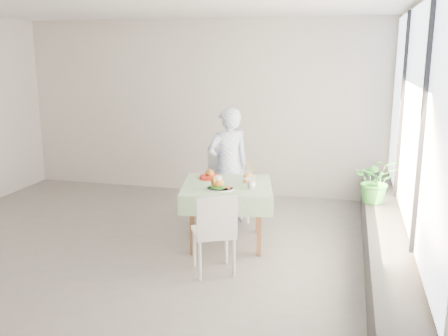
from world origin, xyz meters
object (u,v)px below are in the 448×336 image
(juice_cup_orange, at_px, (247,177))
(potted_plant, at_px, (376,180))
(main_dish, at_px, (219,185))
(chair_far, at_px, (228,199))
(chair_near, at_px, (214,248))
(diner, at_px, (228,166))
(cafe_table, at_px, (227,207))

(juice_cup_orange, distance_m, potted_plant, 1.54)
(main_dish, xyz_separation_m, juice_cup_orange, (0.26, 0.36, 0.01))
(chair_far, xyz_separation_m, main_dish, (0.15, -1.07, 0.49))
(chair_near, xyz_separation_m, potted_plant, (1.65, 1.33, 0.51))
(chair_near, height_order, diner, diner)
(chair_near, relative_size, potted_plant, 1.58)
(diner, height_order, main_dish, diner)
(cafe_table, bearing_deg, chair_far, 102.45)
(chair_far, distance_m, potted_plant, 1.99)
(potted_plant, bearing_deg, cafe_table, -164.31)
(cafe_table, distance_m, diner, 0.86)
(diner, bearing_deg, chair_near, 64.10)
(diner, xyz_separation_m, juice_cup_orange, (0.39, -0.65, 0.02))
(chair_far, relative_size, chair_near, 1.13)
(chair_near, distance_m, juice_cup_orange, 1.12)
(diner, bearing_deg, juice_cup_orange, 86.93)
(chair_far, relative_size, main_dish, 3.11)
(chair_far, relative_size, juice_cup_orange, 3.35)
(chair_near, xyz_separation_m, juice_cup_orange, (0.15, 0.97, 0.54))
(cafe_table, relative_size, main_dish, 3.83)
(chair_far, xyz_separation_m, diner, (0.01, -0.06, 0.48))
(cafe_table, bearing_deg, juice_cup_orange, 29.30)
(chair_far, height_order, diner, diner)
(juice_cup_orange, relative_size, potted_plant, 0.53)
(diner, height_order, juice_cup_orange, diner)
(chair_near, bearing_deg, diner, 98.37)
(chair_far, bearing_deg, cafe_table, -77.55)
(chair_far, distance_m, juice_cup_orange, 0.96)
(potted_plant, bearing_deg, chair_far, 169.53)
(chair_far, xyz_separation_m, chair_near, (0.25, -1.68, -0.04))
(diner, distance_m, main_dish, 1.02)
(chair_near, relative_size, diner, 0.56)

